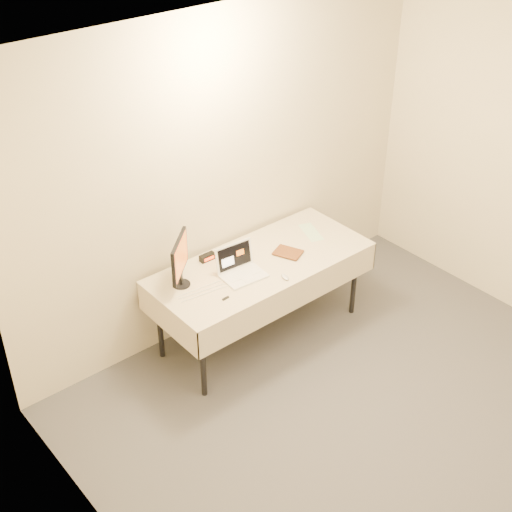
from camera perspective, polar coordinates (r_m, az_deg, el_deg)
ground at (r=5.26m, az=15.53°, el=-16.81°), size 5.00×5.00×0.00m
back_wall at (r=5.77m, az=-2.49°, el=6.54°), size 4.00×0.10×2.70m
table at (r=5.80m, az=0.41°, el=-0.97°), size 1.86×0.81×0.74m
laptop at (r=5.60m, az=-1.31°, el=-0.95°), size 0.36×0.30×0.23m
monitor at (r=5.40m, az=-6.12°, el=-0.23°), size 0.31×0.29×0.41m
book at (r=5.75m, az=2.26°, el=0.70°), size 0.16×0.08×0.22m
alarm_clock at (r=5.79m, az=-3.92°, el=-0.09°), size 0.13×0.06×0.05m
clicker at (r=5.58m, az=2.33°, el=-1.68°), size 0.06×0.10×0.02m
paper_form at (r=6.18m, az=4.43°, el=1.91°), size 0.22×0.33×0.00m
usb_dongle at (r=5.36m, az=-2.44°, el=-3.40°), size 0.06×0.02×0.01m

